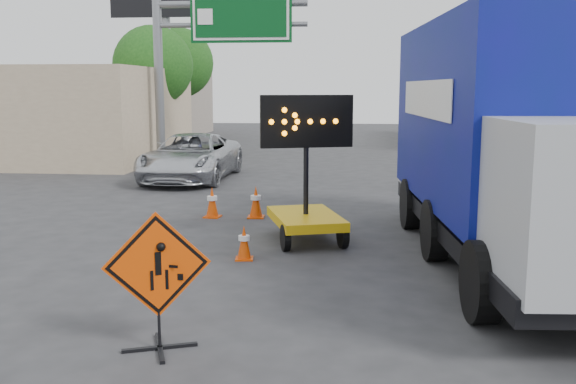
% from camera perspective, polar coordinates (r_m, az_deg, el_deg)
% --- Properties ---
extents(ground, '(100.00, 100.00, 0.00)m').
position_cam_1_polar(ground, '(8.30, -4.32, -13.14)').
color(ground, '#2D2D30').
rests_on(ground, ground).
extents(curb_right, '(0.40, 60.00, 0.12)m').
position_cam_1_polar(curb_right, '(23.49, 20.20, 1.10)').
color(curb_right, gray).
rests_on(curb_right, ground).
extents(storefront_left_near, '(14.00, 10.00, 4.00)m').
position_cam_1_polar(storefront_left_near, '(31.58, -23.39, 6.40)').
color(storefront_left_near, '#C0AB8A').
rests_on(storefront_left_near, ground).
extents(storefront_left_far, '(12.00, 10.00, 4.40)m').
position_cam_1_polar(storefront_left_far, '(44.68, -15.73, 7.68)').
color(storefront_left_far, gray).
rests_on(storefront_left_far, ground).
extents(building_right_far, '(10.00, 14.00, 4.60)m').
position_cam_1_polar(building_right_far, '(39.31, 23.31, 7.26)').
color(building_right_far, '#C0AB8A').
rests_on(building_right_far, ground).
extents(highway_gantry, '(6.18, 0.38, 6.90)m').
position_cam_1_polar(highway_gantry, '(26.23, -7.11, 13.37)').
color(highway_gantry, slate).
rests_on(highway_gantry, ground).
extents(billboard, '(6.10, 0.54, 9.85)m').
position_cam_1_polar(billboard, '(35.06, -10.65, 15.97)').
color(billboard, slate).
rests_on(billboard, ground).
extents(utility_pole_far, '(1.80, 0.26, 9.00)m').
position_cam_1_polar(utility_pole_far, '(32.27, 18.13, 11.52)').
color(utility_pole_far, '#412C1C').
rests_on(utility_pole_far, ground).
extents(tree_left_near, '(3.71, 3.71, 6.03)m').
position_cam_1_polar(tree_left_near, '(31.02, -11.91, 10.92)').
color(tree_left_near, '#412C1C').
rests_on(tree_left_near, ground).
extents(tree_left_far, '(4.10, 4.10, 6.66)m').
position_cam_1_polar(tree_left_far, '(38.99, -9.71, 11.24)').
color(tree_left_far, '#412C1C').
rests_on(tree_left_far, ground).
extents(construction_sign, '(1.22, 0.88, 1.71)m').
position_cam_1_polar(construction_sign, '(7.91, -11.52, -7.49)').
color(construction_sign, black).
rests_on(construction_sign, ground).
extents(arrow_board, '(1.86, 2.40, 3.02)m').
position_cam_1_polar(arrow_board, '(13.28, 1.59, -1.53)').
color(arrow_board, gold).
rests_on(arrow_board, ground).
extents(pickup_truck, '(2.73, 5.76, 1.59)m').
position_cam_1_polar(pickup_truck, '(22.44, -8.58, 3.10)').
color(pickup_truck, silver).
rests_on(pickup_truck, ground).
extents(box_truck, '(3.48, 9.38, 4.37)m').
position_cam_1_polar(box_truck, '(12.20, 19.26, 3.20)').
color(box_truck, black).
rests_on(box_truck, ground).
extents(cone_a, '(0.36, 0.36, 0.64)m').
position_cam_1_polar(cone_a, '(11.95, -3.93, -4.49)').
color(cone_a, '#D53E04').
rests_on(cone_a, ground).
extents(cone_b, '(0.38, 0.38, 0.69)m').
position_cam_1_polar(cone_b, '(13.12, -11.94, -3.33)').
color(cone_b, '#D53E04').
rests_on(cone_b, ground).
extents(cone_c, '(0.42, 0.42, 0.79)m').
position_cam_1_polar(cone_c, '(15.74, -2.87, -0.88)').
color(cone_c, '#D53E04').
rests_on(cone_c, ground).
extents(cone_d, '(0.42, 0.42, 0.76)m').
position_cam_1_polar(cone_d, '(15.87, -6.76, -0.91)').
color(cone_d, '#D53E04').
rests_on(cone_d, ground).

